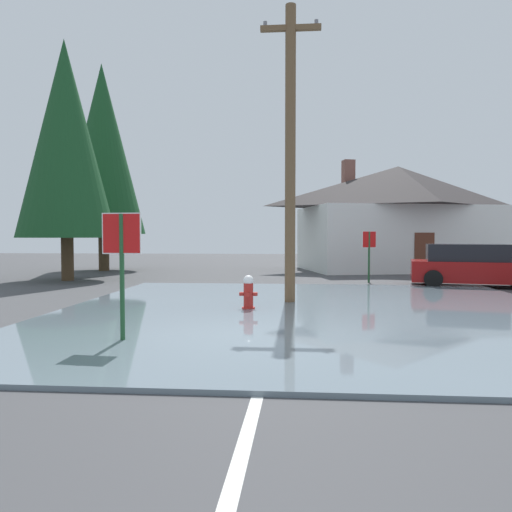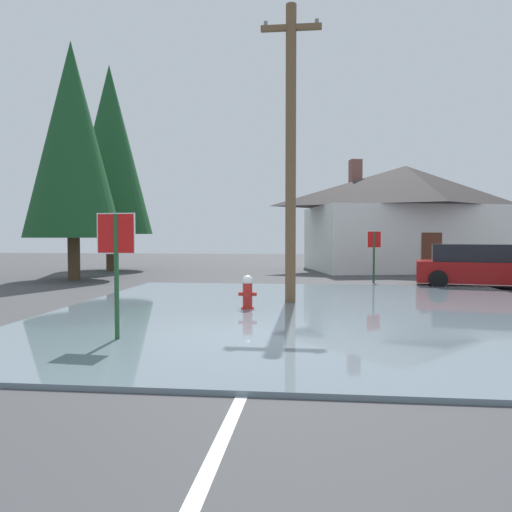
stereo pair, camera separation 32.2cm
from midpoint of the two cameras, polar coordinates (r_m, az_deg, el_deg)
ground_plane at (r=8.80m, az=-2.23°, el=-10.03°), size 80.00×80.00×0.10m
flood_puddle at (r=11.64m, az=6.30°, el=-6.54°), size 12.31×12.25×0.07m
lane_stop_bar at (r=6.73m, az=1.43°, el=-13.48°), size 4.37×0.31×0.01m
lane_center_stripe at (r=4.57m, az=-3.53°, el=-21.36°), size 0.18×2.52×0.01m
stop_sign_near at (r=8.46m, az=-16.75°, el=0.57°), size 0.70×0.09×2.24m
fire_hydrant at (r=11.71m, az=-1.70°, el=-4.50°), size 0.45×0.38×0.89m
utility_pole at (r=13.05m, az=3.38°, el=12.50°), size 1.60×0.28×7.91m
stop_sign_far at (r=19.25m, az=12.85°, el=1.13°), size 0.58×0.33×2.03m
house at (r=26.98m, az=16.16°, el=4.56°), size 11.62×8.56×6.02m
parked_car at (r=19.00m, az=24.04°, el=-1.12°), size 4.78×2.74×1.55m
pine_tree_tall_left at (r=26.97m, az=-18.14°, el=11.97°), size 4.33×4.33×10.84m
pine_tree_mid_left at (r=21.64m, az=-22.14°, el=12.76°), size 3.94×3.94×9.85m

